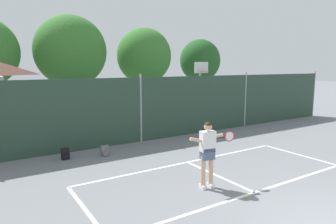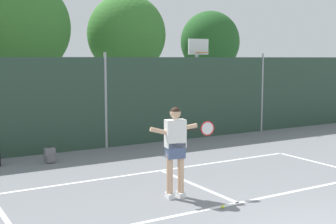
% 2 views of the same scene
% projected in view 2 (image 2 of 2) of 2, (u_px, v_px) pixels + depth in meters
% --- Properties ---
extents(chainlink_fence, '(26.09, 0.09, 3.00)m').
position_uv_depth(chainlink_fence, '(106.00, 103.00, 14.34)').
color(chainlink_fence, '#284233').
rests_on(chainlink_fence, ground).
extents(basketball_hoop, '(0.90, 0.67, 3.55)m').
position_uv_depth(basketball_hoop, '(198.00, 71.00, 17.58)').
color(basketball_hoop, '#9E9EA3').
rests_on(basketball_hoop, ground).
extents(treeline_backdrop, '(25.62, 4.53, 6.88)m').
position_uv_depth(treeline_backdrop, '(14.00, 31.00, 22.52)').
color(treeline_backdrop, brown).
rests_on(treeline_backdrop, ground).
extents(tennis_player, '(1.44, 0.33, 1.85)m').
position_uv_depth(tennis_player, '(176.00, 144.00, 9.17)').
color(tennis_player, silver).
rests_on(tennis_player, ground).
extents(tennis_ball, '(0.07, 0.07, 0.07)m').
position_uv_depth(tennis_ball, '(223.00, 207.00, 8.61)').
color(tennis_ball, '#CCE033').
rests_on(tennis_ball, ground).
extents(backpack_grey, '(0.28, 0.24, 0.46)m').
position_uv_depth(backpack_grey, '(50.00, 156.00, 12.35)').
color(backpack_grey, slate).
rests_on(backpack_grey, ground).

